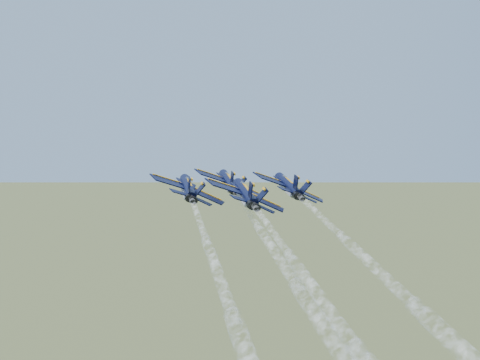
# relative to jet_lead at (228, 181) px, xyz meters

# --- Properties ---
(jet_lead) EXTENTS (12.76, 18.59, 6.07)m
(jet_lead) POSITION_rel_jet_lead_xyz_m (0.00, 0.00, 0.00)
(jet_lead) COLOR black
(jet_left) EXTENTS (12.76, 18.59, 6.07)m
(jet_left) POSITION_rel_jet_lead_xyz_m (-5.64, -11.37, 0.00)
(jet_left) COLOR black
(jet_right) EXTENTS (12.76, 18.59, 6.07)m
(jet_right) POSITION_rel_jet_lead_xyz_m (11.92, -5.82, 0.00)
(jet_right) COLOR black
(jet_slot) EXTENTS (12.76, 18.59, 6.07)m
(jet_slot) POSITION_rel_jet_lead_xyz_m (5.41, -18.17, 0.00)
(jet_slot) COLOR black
(smoke_trail_lead) EXTENTS (30.44, 87.07, 2.99)m
(smoke_trail_lead) POSITION_rel_jet_lead_xyz_m (20.99, -63.77, 0.04)
(smoke_trail_lead) COLOR white
(smoke_trail_left) EXTENTS (30.44, 87.07, 2.99)m
(smoke_trail_left) POSITION_rel_jet_lead_xyz_m (15.35, -75.14, 0.04)
(smoke_trail_left) COLOR white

